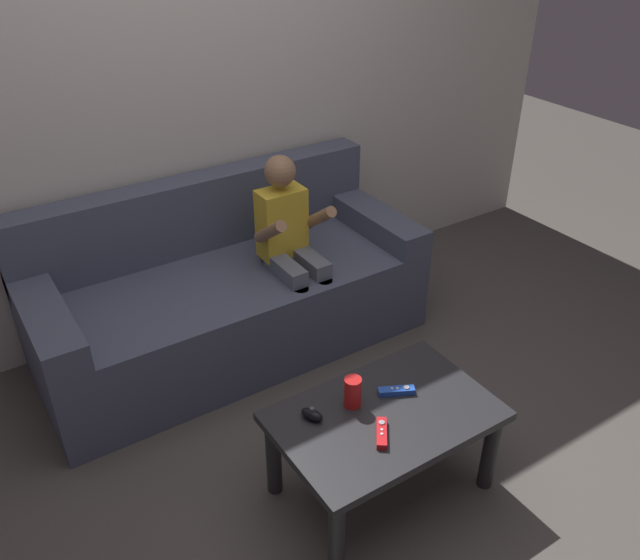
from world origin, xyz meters
The scene contains 9 objects.
ground_plane centered at (0.00, 0.00, 0.00)m, with size 9.51×9.51×0.00m, color #4C4742.
wall_back centered at (0.00, 1.45, 1.25)m, with size 4.75×0.05×2.50m, color beige.
couch centered at (-0.06, 1.05, 0.29)m, with size 1.90×0.80×0.82m.
person_seated_on_couch centered at (0.22, 0.87, 0.57)m, with size 0.32×0.40×0.99m.
coffee_table centered at (0.01, -0.16, 0.33)m, with size 0.82×0.53×0.39m.
game_remote_blue_near_edge centered at (0.11, -0.10, 0.41)m, with size 0.14×0.09×0.03m.
nunchuk_black centered at (-0.24, -0.04, 0.41)m, with size 0.08×0.10×0.05m.
game_remote_red_far_corner centered at (-0.08, -0.24, 0.41)m, with size 0.11×0.13×0.03m.
soda_can centered at (-0.07, -0.06, 0.46)m, with size 0.07×0.07×0.12m, color red.
Camera 1 is at (-1.18, -1.55, 2.08)m, focal length 36.89 mm.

